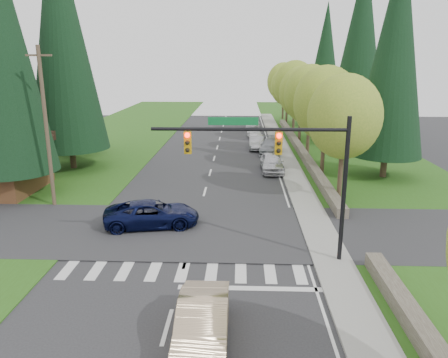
# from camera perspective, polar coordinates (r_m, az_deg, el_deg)

# --- Properties ---
(ground) EXTENTS (120.00, 120.00, 0.00)m
(ground) POSITION_cam_1_polar(r_m,az_deg,el_deg) (17.24, -6.88, -16.76)
(ground) COLOR #28282B
(ground) RESTS_ON ground
(grass_east) EXTENTS (14.00, 110.00, 0.06)m
(grass_east) POSITION_cam_1_polar(r_m,az_deg,el_deg) (37.10, 18.53, 0.27)
(grass_east) COLOR #2A5416
(grass_east) RESTS_ON ground
(grass_west) EXTENTS (14.00, 110.00, 0.06)m
(grass_west) POSITION_cam_1_polar(r_m,az_deg,el_deg) (38.84, -21.43, 0.65)
(grass_west) COLOR #2A5416
(grass_west) RESTS_ON ground
(cross_street) EXTENTS (120.00, 8.00, 0.10)m
(cross_street) POSITION_cam_1_polar(r_m,az_deg,el_deg) (24.33, -3.95, -6.78)
(cross_street) COLOR #28282B
(cross_street) RESTS_ON ground
(sidewalk_east) EXTENTS (1.80, 80.00, 0.13)m
(sidewalk_east) POSITION_cam_1_polar(r_m,az_deg,el_deg) (37.78, 8.79, 1.21)
(sidewalk_east) COLOR gray
(sidewalk_east) RESTS_ON ground
(curb_east) EXTENTS (0.20, 80.00, 0.13)m
(curb_east) POSITION_cam_1_polar(r_m,az_deg,el_deg) (37.69, 7.51, 1.23)
(curb_east) COLOR gray
(curb_east) RESTS_ON ground
(stone_wall_north) EXTENTS (0.70, 40.00, 0.70)m
(stone_wall_north) POSITION_cam_1_polar(r_m,az_deg,el_deg) (45.68, 9.83, 3.96)
(stone_wall_north) COLOR #4C4438
(stone_wall_north) RESTS_ON ground
(traffic_signal) EXTENTS (8.70, 0.37, 6.80)m
(traffic_signal) POSITION_cam_1_polar(r_m,az_deg,el_deg) (19.45, 7.59, 2.87)
(traffic_signal) COLOR black
(traffic_signal) RESTS_ON ground
(utility_pole) EXTENTS (1.60, 0.24, 10.00)m
(utility_pole) POSITION_cam_1_polar(r_m,az_deg,el_deg) (29.30, -22.20, 6.34)
(utility_pole) COLOR #473828
(utility_pole) RESTS_ON ground
(decid_tree_0) EXTENTS (4.80, 4.80, 8.37)m
(decid_tree_0) POSITION_cam_1_polar(r_m,az_deg,el_deg) (29.40, 15.45, 7.84)
(decid_tree_0) COLOR #38281C
(decid_tree_0) RESTS_ON ground
(decid_tree_1) EXTENTS (5.20, 5.20, 8.80)m
(decid_tree_1) POSITION_cam_1_polar(r_m,az_deg,el_deg) (36.21, 13.17, 9.60)
(decid_tree_1) COLOR #38281C
(decid_tree_1) RESTS_ON ground
(decid_tree_2) EXTENTS (5.00, 5.00, 8.82)m
(decid_tree_2) POSITION_cam_1_polar(r_m,az_deg,el_deg) (43.04, 11.19, 10.72)
(decid_tree_2) COLOR #38281C
(decid_tree_2) RESTS_ON ground
(decid_tree_3) EXTENTS (5.00, 5.00, 8.55)m
(decid_tree_3) POSITION_cam_1_polar(r_m,az_deg,el_deg) (49.99, 10.07, 11.06)
(decid_tree_3) COLOR #38281C
(decid_tree_3) RESTS_ON ground
(decid_tree_4) EXTENTS (5.40, 5.40, 9.18)m
(decid_tree_4) POSITION_cam_1_polar(r_m,az_deg,el_deg) (56.91, 9.25, 11.98)
(decid_tree_4) COLOR #38281C
(decid_tree_4) RESTS_ON ground
(decid_tree_5) EXTENTS (4.80, 4.80, 8.30)m
(decid_tree_5) POSITION_cam_1_polar(r_m,az_deg,el_deg) (63.86, 8.30, 11.87)
(decid_tree_5) COLOR #38281C
(decid_tree_5) RESTS_ON ground
(decid_tree_6) EXTENTS (5.20, 5.20, 8.86)m
(decid_tree_6) POSITION_cam_1_polar(r_m,az_deg,el_deg) (70.81, 7.81, 12.47)
(decid_tree_6) COLOR #38281C
(decid_tree_6) RESTS_ON ground
(conifer_w_c) EXTENTS (6.46, 6.46, 20.80)m
(conifer_w_c) POSITION_cam_1_polar(r_m,az_deg,el_deg) (39.28, -20.49, 17.52)
(conifer_w_c) COLOR #38281C
(conifer_w_c) RESTS_ON ground
(conifer_w_e) EXTENTS (5.78, 5.78, 18.80)m
(conifer_w_e) POSITION_cam_1_polar(r_m,az_deg,el_deg) (45.55, -19.85, 15.87)
(conifer_w_e) COLOR #38281C
(conifer_w_e) RESTS_ON ground
(conifer_e_a) EXTENTS (5.44, 5.44, 17.80)m
(conifer_e_a) POSITION_cam_1_polar(r_m,az_deg,el_deg) (36.28, 21.44, 15.31)
(conifer_e_a) COLOR #38281C
(conifer_e_a) RESTS_ON ground
(conifer_e_b) EXTENTS (6.12, 6.12, 19.80)m
(conifer_e_b) POSITION_cam_1_polar(r_m,az_deg,el_deg) (50.03, 17.39, 16.51)
(conifer_e_b) COLOR #38281C
(conifer_e_b) RESTS_ON ground
(conifer_e_c) EXTENTS (5.10, 5.10, 16.80)m
(conifer_e_c) POSITION_cam_1_polar(r_m,az_deg,el_deg) (63.46, 13.09, 15.02)
(conifer_e_c) COLOR #38281C
(conifer_e_c) RESTS_ON ground
(sedan_champagne) EXTENTS (1.71, 4.78, 1.57)m
(sedan_champagne) POSITION_cam_1_polar(r_m,az_deg,el_deg) (14.99, -2.83, -18.48)
(sedan_champagne) COLOR tan
(sedan_champagne) RESTS_ON ground
(suv_navy) EXTENTS (5.65, 3.36, 1.47)m
(suv_navy) POSITION_cam_1_polar(r_m,az_deg,el_deg) (25.01, -9.39, -4.52)
(suv_navy) COLOR #0A1035
(suv_navy) RESTS_ON ground
(parked_car_a) EXTENTS (1.96, 4.66, 1.57)m
(parked_car_a) POSITION_cam_1_polar(r_m,az_deg,el_deg) (36.96, 6.29, 2.14)
(parked_car_a) COLOR silver
(parked_car_a) RESTS_ON ground
(parked_car_b) EXTENTS (2.77, 5.38, 1.49)m
(parked_car_b) POSITION_cam_1_polar(r_m,az_deg,el_deg) (44.27, 6.17, 4.27)
(parked_car_b) COLOR gray
(parked_car_b) RESTS_ON ground
(parked_car_c) EXTENTS (1.54, 4.29, 1.41)m
(parked_car_c) POSITION_cam_1_polar(r_m,az_deg,el_deg) (46.53, 4.25, 4.79)
(parked_car_c) COLOR #A4A4A8
(parked_car_c) RESTS_ON ground
(parked_car_d) EXTENTS (1.92, 3.98, 1.31)m
(parked_car_d) POSITION_cam_1_polar(r_m,az_deg,el_deg) (52.80, 4.02, 5.99)
(parked_car_d) COLOR white
(parked_car_d) RESTS_ON ground
(parked_car_e) EXTENTS (2.06, 4.58, 1.30)m
(parked_car_e) POSITION_cam_1_polar(r_m,az_deg,el_deg) (60.43, 3.81, 7.16)
(parked_car_e) COLOR silver
(parked_car_e) RESTS_ON ground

